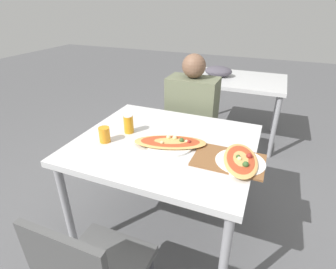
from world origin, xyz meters
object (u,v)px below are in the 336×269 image
at_px(person_seated, 192,109).
at_px(chair_far_seated, 194,125).
at_px(soda_can, 129,124).
at_px(pizza_second, 240,161).
at_px(pizza_main, 170,143).
at_px(drink_glass, 105,135).
at_px(dining_table, 165,151).

bearing_deg(person_seated, chair_far_seated, -90.00).
relative_size(soda_can, pizza_second, 0.32).
height_order(pizza_main, drink_glass, drink_glass).
bearing_deg(chair_far_seated, pizza_second, 120.99).
height_order(person_seated, pizza_second, person_seated).
distance_m(chair_far_seated, drink_glass, 1.06).
distance_m(chair_far_seated, soda_can, 0.89).
xyz_separation_m(dining_table, person_seated, (-0.04, 0.71, 0.02)).
height_order(chair_far_seated, soda_can, soda_can).
distance_m(dining_table, chair_far_seated, 0.84).
relative_size(pizza_main, pizza_second, 1.23).
bearing_deg(soda_can, chair_far_seated, 73.27).
bearing_deg(soda_can, pizza_main, -10.56).
xyz_separation_m(chair_far_seated, drink_glass, (-0.32, -0.97, 0.30)).
bearing_deg(pizza_second, drink_glass, -175.00).
relative_size(chair_far_seated, pizza_main, 1.78).
relative_size(pizza_main, soda_can, 3.90).
relative_size(person_seated, soda_can, 9.52).
xyz_separation_m(pizza_main, drink_glass, (-0.41, -0.11, 0.03)).
xyz_separation_m(drink_glass, pizza_second, (0.85, 0.07, -0.03)).
bearing_deg(drink_glass, pizza_second, 5.00).
bearing_deg(drink_glass, chair_far_seated, 71.97).
height_order(dining_table, drink_glass, drink_glass).
xyz_separation_m(dining_table, soda_can, (-0.28, 0.02, 0.13)).
bearing_deg(soda_can, dining_table, -4.99).
distance_m(soda_can, drink_glass, 0.19).
bearing_deg(pizza_main, drink_glass, -164.53).
relative_size(chair_far_seated, drink_glass, 8.65).
xyz_separation_m(chair_far_seated, person_seated, (0.00, -0.11, 0.20)).
xyz_separation_m(dining_table, pizza_main, (0.05, -0.04, 0.09)).
xyz_separation_m(dining_table, pizza_second, (0.49, -0.08, 0.09)).
bearing_deg(soda_can, drink_glass, -113.64).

